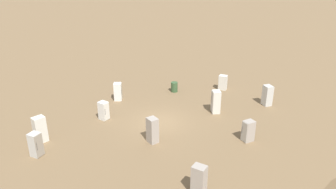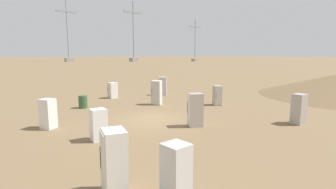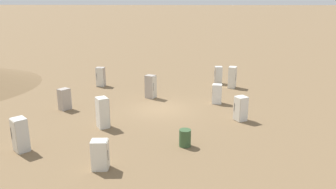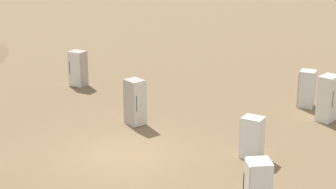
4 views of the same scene
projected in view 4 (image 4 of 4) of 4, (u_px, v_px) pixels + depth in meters
ground_plane at (124, 154)px, 19.46m from camera, size 1000.00×1000.00×0.00m
discarded_fridge_0 at (135, 102)px, 21.95m from camera, size 0.94×0.86×1.82m
discarded_fridge_1 at (78, 69)px, 26.81m from camera, size 0.76×0.67×1.71m
discarded_fridge_3 at (252, 137)px, 19.01m from camera, size 0.76×0.64×1.47m
discarded_fridge_5 at (307, 89)px, 23.97m from camera, size 0.71×0.67×1.61m
discarded_fridge_6 at (328, 98)px, 22.31m from camera, size 0.83×0.92×1.87m
discarded_fridge_9 at (258, 187)px, 15.45m from camera, size 0.90×0.89×1.59m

